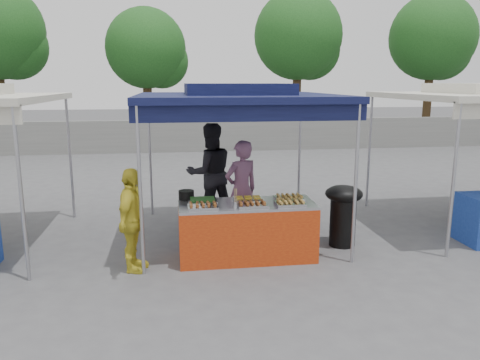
{
  "coord_description": "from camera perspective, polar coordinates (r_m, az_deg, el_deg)",
  "views": [
    {
      "loc": [
        -1.05,
        -6.67,
        2.6
      ],
      "look_at": [
        0.0,
        0.6,
        1.05
      ],
      "focal_mm": 35.0,
      "sensor_mm": 36.0,
      "label": 1
    }
  ],
  "objects": [
    {
      "name": "skewer_cup",
      "position": [
        6.59,
        -0.53,
        -3.06
      ],
      "size": [
        0.07,
        0.07,
        0.09
      ],
      "primitive_type": "cylinder",
      "color": "#A5A4AB",
      "rests_on": "vendor_table"
    },
    {
      "name": "food_tray_fr",
      "position": [
        6.76,
        6.13,
        -2.85
      ],
      "size": [
        0.42,
        0.3,
        0.07
      ],
      "color": "#AFAFB4",
      "rests_on": "vendor_table"
    },
    {
      "name": "food_tray_bm",
      "position": [
        6.98,
        0.98,
        -2.32
      ],
      "size": [
        0.42,
        0.3,
        0.07
      ],
      "color": "#AFAFB4",
      "rests_on": "vendor_table"
    },
    {
      "name": "back_wall",
      "position": [
        17.82,
        -4.8,
        5.41
      ],
      "size": [
        40.0,
        0.25,
        1.2
      ],
      "primitive_type": "cube",
      "color": "slate",
      "rests_on": "ground_plane"
    },
    {
      "name": "food_tray_br",
      "position": [
        7.07,
        6.01,
        -2.21
      ],
      "size": [
        0.42,
        0.3,
        0.07
      ],
      "color": "#AFAFB4",
      "rests_on": "vendor_table"
    },
    {
      "name": "tree_2",
      "position": [
        20.74,
        7.45,
        16.63
      ],
      "size": [
        3.72,
        3.7,
        6.36
      ],
      "color": "#392815",
      "rests_on": "ground_plane"
    },
    {
      "name": "vendor_table",
      "position": [
        7.0,
        0.82,
        -6.18
      ],
      "size": [
        2.0,
        0.8,
        0.85
      ],
      "color": "#AA320F",
      "rests_on": "ground_plane"
    },
    {
      "name": "customer_person",
      "position": [
        6.61,
        -13.03,
        -4.83
      ],
      "size": [
        0.54,
        0.91,
        1.46
      ],
      "primitive_type": "imported",
      "rotation": [
        0.0,
        0.0,
        1.35
      ],
      "color": "gold",
      "rests_on": "ground_plane"
    },
    {
      "name": "tree_3",
      "position": [
        22.93,
        22.64,
        15.37
      ],
      "size": [
        3.71,
        3.69,
        6.34
      ],
      "color": "#392815",
      "rests_on": "ground_plane"
    },
    {
      "name": "food_tray_fl",
      "position": [
        6.57,
        -4.56,
        -3.26
      ],
      "size": [
        0.42,
        0.3,
        0.07
      ],
      "color": "#AFAFB4",
      "rests_on": "vendor_table"
    },
    {
      "name": "main_canopy",
      "position": [
        7.72,
        -0.4,
        10.2
      ],
      "size": [
        3.2,
        3.2,
        2.57
      ],
      "color": "#A5A4AB",
      "rests_on": "ground_plane"
    },
    {
      "name": "food_tray_fm",
      "position": [
        6.65,
        1.5,
        -3.04
      ],
      "size": [
        0.42,
        0.3,
        0.07
      ],
      "color": "#AFAFB4",
      "rests_on": "vendor_table"
    },
    {
      "name": "food_tray_bl",
      "position": [
        6.88,
        -4.6,
        -2.56
      ],
      "size": [
        0.42,
        0.3,
        0.07
      ],
      "color": "#AFAFB4",
      "rests_on": "vendor_table"
    },
    {
      "name": "crate_right",
      "position": [
        7.79,
        1.76,
        -6.54
      ],
      "size": [
        0.45,
        0.31,
        0.27
      ],
      "primitive_type": "cube",
      "color": "navy",
      "rests_on": "ground_plane"
    },
    {
      "name": "crate_stacked",
      "position": [
        7.71,
        1.78,
        -4.68
      ],
      "size": [
        0.44,
        0.31,
        0.26
      ],
      "primitive_type": "cube",
      "color": "navy",
      "rests_on": "crate_right"
    },
    {
      "name": "vendor_woman",
      "position": [
        7.75,
        0.17,
        -1.26
      ],
      "size": [
        0.72,
        0.61,
        1.67
      ],
      "primitive_type": "imported",
      "rotation": [
        0.0,
        0.0,
        3.56
      ],
      "color": "#784C6C",
      "rests_on": "ground_plane"
    },
    {
      "name": "wok_burner",
      "position": [
        7.66,
        12.46,
        -3.6
      ],
      "size": [
        0.59,
        0.59,
        1.0
      ],
      "rotation": [
        0.0,
        0.0,
        0.27
      ],
      "color": "black",
      "rests_on": "ground_plane"
    },
    {
      "name": "cooking_pot",
      "position": [
        7.12,
        -6.56,
        -1.82
      ],
      "size": [
        0.23,
        0.23,
        0.14
      ],
      "primitive_type": "cylinder",
      "color": "black",
      "rests_on": "vendor_table"
    },
    {
      "name": "helper_man",
      "position": [
        8.72,
        -3.65,
        0.84
      ],
      "size": [
        1.03,
        0.87,
        1.86
      ],
      "primitive_type": "imported",
      "rotation": [
        0.0,
        0.0,
        3.35
      ],
      "color": "black",
      "rests_on": "ground_plane"
    },
    {
      "name": "crate_left",
      "position": [
        7.56,
        -3.96,
        -7.04
      ],
      "size": [
        0.49,
        0.35,
        0.3
      ],
      "primitive_type": "cube",
      "color": "navy",
      "rests_on": "ground_plane"
    },
    {
      "name": "tree_1",
      "position": [
        19.98,
        -10.96,
        15.08
      ],
      "size": [
        3.32,
        3.22,
        5.53
      ],
      "color": "#392815",
      "rests_on": "ground_plane"
    },
    {
      "name": "ground_plane",
      "position": [
        7.24,
        0.69,
        -9.14
      ],
      "size": [
        80.0,
        80.0,
        0.0
      ],
      "primitive_type": "plane",
      "color": "#4F4F51"
    }
  ]
}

